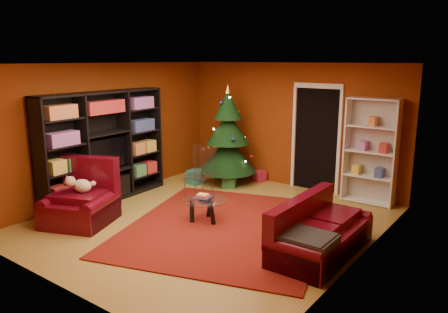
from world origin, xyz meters
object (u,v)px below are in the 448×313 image
Objects in this scene: christmas_tree at (228,136)px; coffee_table at (205,210)px; gift_box_green at (229,181)px; dog at (83,186)px; armchair at (79,199)px; gift_box_red at (259,176)px; gift_box_teal at (195,177)px; white_bookshelf at (371,152)px; rug at (226,227)px; sofa at (322,227)px; acrylic_chair at (199,176)px; media_unit at (104,147)px.

christmas_tree reaches higher than coffee_table.
dog reaches higher than gift_box_green.
gift_box_red is at bearing 53.24° from armchair.
gift_box_red is 0.31× the size of coffee_table.
gift_box_teal is at bearing -135.83° from gift_box_red.
white_bookshelf reaches higher than gift_box_green.
armchair is (-2.05, -1.31, 0.42)m from rug.
gift_box_green is at bearing 54.33° from dog.
gift_box_teal is 0.16× the size of sofa.
armchair reaches higher than sofa.
sofa is 2.36× the size of coffee_table.
armchair is 0.22m from dog.
coffee_table is at bearing 90.87° from sofa.
acrylic_chair is at bearing 47.79° from dog.
white_bookshelf is 2.67m from sofa.
coffee_table is at bearing -63.09° from christmas_tree.
christmas_tree is 3.85m from sofa.
christmas_tree is 9.05× the size of gift_box_red.
gift_box_teal is at bearing 141.44° from rug.
gift_box_green is 0.29× the size of acrylic_chair.
christmas_tree is 1.15m from gift_box_teal.
gift_box_green reaches higher than rug.
armchair is (-0.77, -3.16, 0.29)m from gift_box_green.
dog is at bearing -59.40° from media_unit.
white_bookshelf is 3.26m from acrylic_chair.
gift_box_teal reaches higher than gift_box_green.
christmas_tree is at bearing -170.83° from white_bookshelf.
white_bookshelf reaches higher than gift_box_red.
sofa is (1.65, 0.01, 0.38)m from rug.
christmas_tree is at bearing 59.14° from dog.
gift_box_green reaches higher than gift_box_red.
white_bookshelf is 5.16m from dog.
christmas_tree is 2.81× the size of coffee_table.
sofa is at bearing 1.42° from media_unit.
dog is (-3.43, -3.85, -0.35)m from white_bookshelf.
sofa is at bearing -25.44° from acrylic_chair.
coffee_table is at bearing -125.57° from white_bookshelf.
gift_box_teal is 3.68m from white_bookshelf.
christmas_tree is 2.53m from coffee_table.
media_unit is 6.82× the size of dog.
coffee_table is at bearing 16.29° from armchair.
rug is at bearing -38.56° from gift_box_teal.
media_unit reaches higher than armchair.
sofa reaches higher than gift_box_red.
media_unit is 2.93× the size of acrylic_chair.
gift_box_green is at bearing -164.89° from white_bookshelf.
white_bookshelf is at bearing 26.34° from armchair.
acrylic_chair is (0.75, 2.07, -0.17)m from dog.
media_unit is 2.50× the size of armchair.
armchair is 0.60× the size of sofa.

